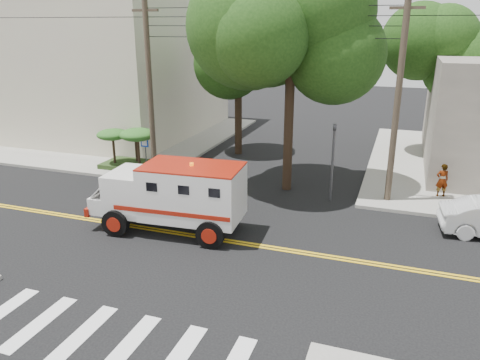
% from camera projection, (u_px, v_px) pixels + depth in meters
% --- Properties ---
extents(ground, '(100.00, 100.00, 0.00)m').
position_uv_depth(ground, '(207.00, 238.00, 17.89)').
color(ground, black).
rests_on(ground, ground).
extents(sidewalk_nw, '(17.00, 17.00, 0.15)m').
position_uv_depth(sidewalk_nw, '(110.00, 135.00, 34.20)').
color(sidewalk_nw, gray).
rests_on(sidewalk_nw, ground).
extents(building_left, '(16.00, 14.00, 10.00)m').
position_uv_depth(building_left, '(93.00, 61.00, 34.56)').
color(building_left, beige).
rests_on(building_left, sidewalk_nw).
extents(utility_pole_left, '(0.28, 0.28, 9.00)m').
position_uv_depth(utility_pole_left, '(150.00, 92.00, 23.60)').
color(utility_pole_left, '#382D23').
rests_on(utility_pole_left, ground).
extents(utility_pole_right, '(0.28, 0.28, 9.00)m').
position_uv_depth(utility_pole_right, '(397.00, 104.00, 20.03)').
color(utility_pole_right, '#382D23').
rests_on(utility_pole_right, ground).
extents(tree_main, '(6.08, 5.70, 9.85)m').
position_uv_depth(tree_main, '(300.00, 38.00, 20.55)').
color(tree_main, black).
rests_on(tree_main, ground).
extents(tree_left, '(4.48, 4.20, 7.70)m').
position_uv_depth(tree_left, '(242.00, 61.00, 27.47)').
color(tree_left, black).
rests_on(tree_left, ground).
extents(tree_right, '(4.80, 4.50, 8.20)m').
position_uv_depth(tree_right, '(451.00, 54.00, 27.29)').
color(tree_right, black).
rests_on(tree_right, ground).
extents(traffic_signal, '(0.15, 0.18, 3.60)m').
position_uv_depth(traffic_signal, '(333.00, 154.00, 21.00)').
color(traffic_signal, '#3F3F42').
rests_on(traffic_signal, ground).
extents(accessibility_sign, '(0.45, 0.10, 2.02)m').
position_uv_depth(accessibility_sign, '(145.00, 151.00, 24.93)').
color(accessibility_sign, '#3F3F42').
rests_on(accessibility_sign, ground).
extents(palm_planter, '(3.52, 2.63, 2.36)m').
position_uv_depth(palm_planter, '(129.00, 142.00, 25.64)').
color(palm_planter, '#1E3314').
rests_on(palm_planter, sidewalk_nw).
extents(armored_truck, '(6.16, 2.78, 2.74)m').
position_uv_depth(armored_truck, '(174.00, 193.00, 18.06)').
color(armored_truck, silver).
rests_on(armored_truck, ground).
extents(pedestrian_a, '(0.65, 0.53, 1.56)m').
position_uv_depth(pedestrian_a, '(442.00, 180.00, 21.58)').
color(pedestrian_a, gray).
rests_on(pedestrian_a, sidewalk_ne).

